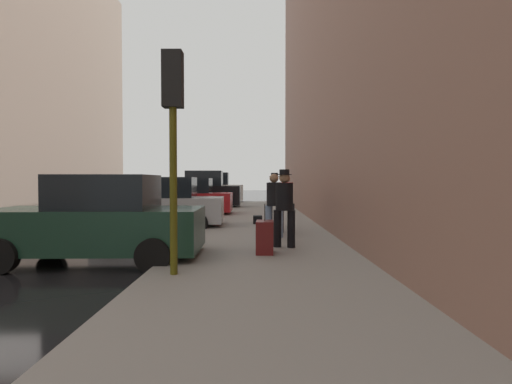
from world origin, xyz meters
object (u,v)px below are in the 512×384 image
Objects in this scene: parked_black_suv at (203,192)px; pedestrian_with_fedora at (285,204)px; parked_red_hatchback at (188,199)px; traffic_light at (174,113)px; pedestrian_in_jeans at (275,202)px; parked_white_van at (212,190)px; duffel_bag at (258,220)px; parked_silver_sedan at (163,205)px; pedestrian_with_beanie at (275,197)px; parked_dark_green_sedan at (99,221)px; rolling_suitcase at (265,237)px; pedestrian_in_red_jacket at (287,200)px; fire_hydrant at (216,215)px.

pedestrian_with_fedora is at bearing -75.09° from parked_black_suv.
traffic_light reaches higher than parked_red_hatchback.
parked_red_hatchback is 2.46× the size of pedestrian_in_jeans.
duffel_bag is at bearing -77.47° from parked_white_van.
parked_white_van is at bearing 101.51° from pedestrian_in_jeans.
parked_white_van is (-0.00, 15.26, 0.18)m from parked_silver_sedan.
traffic_light is 3.66m from pedestrian_with_fedora.
parked_silver_sedan is at bearing 172.51° from pedestrian_with_beanie.
parked_dark_green_sedan is 0.99× the size of parked_silver_sedan.
parked_white_van is 20.73m from rolling_suitcase.
pedestrian_with_beanie is 1.52m from duffel_bag.
pedestrian_in_red_jacket is at bearing -23.99° from parked_silver_sedan.
pedestrian_in_red_jacket reaches higher than parked_silver_sedan.
parked_white_van is 2.61× the size of pedestrian_with_fedora.
parked_red_hatchback is 2.36× the size of pedestrian_with_beanie.
parked_red_hatchback is 10.08m from pedestrian_with_fedora.
traffic_light is 2.11× the size of pedestrian_in_jeans.
parked_black_suv reaches higher than parked_dark_green_sedan.
rolling_suitcase is (3.38, -15.16, -0.54)m from parked_black_suv.
parked_black_suv is at bearing 104.91° from pedestrian_with_fedora.
parked_red_hatchback is at bearing 125.17° from pedestrian_with_beanie.
pedestrian_in_jeans is 2.49m from rolling_suitcase.
pedestrian_in_jeans is (1.82, 4.26, -1.65)m from traffic_light.
parked_black_suv is at bearing 109.91° from pedestrian_with_beanie.
parked_dark_green_sedan and parked_silver_sedan have the same top height.
parked_silver_sedan is 1.01× the size of parked_red_hatchback.
pedestrian_in_jeans is (3.68, -12.77, 0.07)m from parked_black_suv.
pedestrian_in_red_jacket is 1.35m from pedestrian_with_beanie.
parked_black_suv reaches higher than pedestrian_in_jeans.
pedestrian_in_jeans is at bearing -64.42° from parked_red_hatchback.
pedestrian_in_red_jacket is 1.00× the size of pedestrian_in_jeans.
rolling_suitcase is (-0.46, -0.75, -0.65)m from pedestrian_with_fedora.
pedestrian_with_fedora is 5.17m from duffel_bag.
pedestrian_with_fedora is (3.84, -9.32, 0.29)m from parked_red_hatchback.
parked_red_hatchback is 12.23m from traffic_light.
parked_black_suv is at bearing 102.55° from rolling_suitcase.
pedestrian_with_beanie is (3.80, 4.96, 0.29)m from parked_dark_green_sedan.
parked_silver_sedan is 6.06× the size of fire_hydrant.
pedestrian_with_fedora is (3.84, 1.03, 0.29)m from parked_dark_green_sedan.
pedestrian_with_fedora is 2.63m from pedestrian_in_red_jacket.
parked_red_hatchback reaches higher than duffel_bag.
rolling_suitcase is (-0.70, -3.37, -0.61)m from pedestrian_in_red_jacket.
parked_dark_green_sedan is 0.91× the size of parked_black_suv.
pedestrian_in_jeans is (3.68, -7.68, 0.26)m from parked_red_hatchback.
parked_red_hatchback is 5.97× the size of fire_hydrant.
parked_red_hatchback is at bearing 110.80° from fire_hydrant.
parked_white_van reaches higher than duffel_bag.
parked_silver_sedan reaches higher than fire_hydrant.
parked_black_suv reaches higher than pedestrian_in_red_jacket.
traffic_light is at bearing -83.79° from parked_black_suv.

